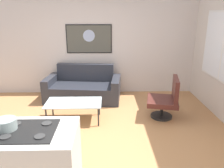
# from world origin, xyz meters

# --- Properties ---
(ground) EXTENTS (6.40, 6.40, 0.04)m
(ground) POSITION_xyz_m (0.00, 0.00, -0.02)
(ground) COLOR #B0794A
(back_wall) EXTENTS (6.40, 0.05, 2.80)m
(back_wall) POSITION_xyz_m (0.00, 2.42, 1.40)
(back_wall) COLOR beige
(back_wall) RESTS_ON ground
(couch) EXTENTS (1.90, 1.07, 0.84)m
(couch) POSITION_xyz_m (-0.30, 1.88, 0.27)
(couch) COLOR #292B33
(couch) RESTS_ON ground
(coffee_table) EXTENTS (1.10, 0.61, 0.40)m
(coffee_table) POSITION_xyz_m (-0.37, 0.68, 0.37)
(coffee_table) COLOR silver
(coffee_table) RESTS_ON ground
(armchair) EXTENTS (0.73, 0.75, 0.86)m
(armchair) POSITION_xyz_m (1.50, 0.78, 0.41)
(armchair) COLOR black
(armchair) RESTS_ON ground
(kitchen_counter) EXTENTS (1.60, 0.71, 0.91)m
(kitchen_counter) POSITION_xyz_m (-0.85, -1.32, 0.45)
(kitchen_counter) COLOR silver
(kitchen_counter) RESTS_ON ground
(mixing_bowl) EXTENTS (0.23, 0.23, 0.13)m
(mixing_bowl) POSITION_xyz_m (-0.79, -1.30, 0.95)
(mixing_bowl) COLOR gray
(mixing_bowl) RESTS_ON kitchen_counter
(wall_painting) EXTENTS (1.17, 0.03, 0.73)m
(wall_painting) POSITION_xyz_m (-0.16, 2.38, 1.45)
(wall_painting) COLOR black
(window) EXTENTS (0.03, 1.67, 1.38)m
(window) POSITION_xyz_m (2.59, 0.90, 1.45)
(window) COLOR silver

